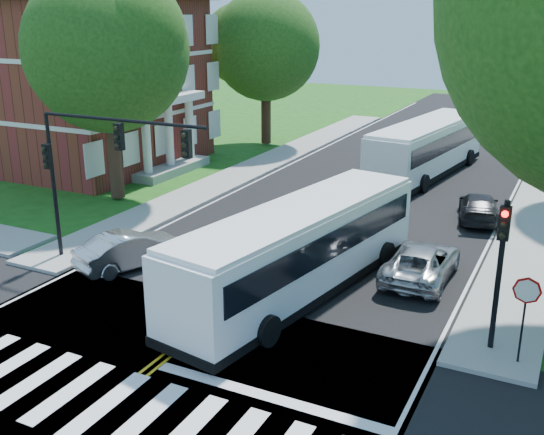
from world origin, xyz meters
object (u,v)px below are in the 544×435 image
Objects in this scene: suv at (421,262)px; bus_follow at (427,147)px; bus_lead at (301,248)px; signal_nw at (97,156)px; signal_ne at (501,256)px; hatchback at (130,250)px; dark_sedan at (479,207)px.

bus_follow is at bearing -77.32° from suv.
bus_follow is at bearing -79.87° from bus_lead.
signal_nw is at bearing 77.34° from bus_follow.
signal_ne is 20.96m from bus_follow.
bus_follow is (7.42, 19.85, -2.69)m from signal_nw.
signal_ne is 0.93× the size of suv.
hatchback is at bearing 20.14° from suv.
suv is 1.10× the size of dark_sedan.
hatchback is at bearing 36.63° from dark_sedan.
dark_sedan is (10.93, 11.86, -0.07)m from hatchback.
dark_sedan is (0.70, 8.07, -0.04)m from suv.
bus_lead is 6.87m from hatchback.
dark_sedan is (-2.38, 12.42, -2.33)m from signal_ne.
hatchback is (0.74, 0.57, -3.67)m from signal_nw.
bus_follow is at bearing -87.79° from hatchback.
signal_nw is 17.46m from dark_sedan.
signal_ne reaches higher than hatchback.
suv is at bearing 74.29° from dark_sedan.
suv is (-3.09, 4.35, -2.30)m from signal_ne.
suv is at bearing 21.69° from signal_nw.
signal_nw is 12.37m from suv.
bus_lead is at bearing -152.41° from hatchback.
signal_ne is at bearing -161.09° from hatchback.
hatchback is 0.98× the size of dark_sedan.
bus_lead reaches higher than dark_sedan.
bus_lead is 18.54m from bus_follow.
signal_nw reaches higher than bus_follow.
signal_ne is at bearing 116.31° from bus_follow.
signal_nw is 1.70× the size of hatchback.
signal_ne is 0.36× the size of bus_lead.
bus_lead is 2.88× the size of dark_sedan.
dark_sedan is at bearing 46.81° from signal_nw.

